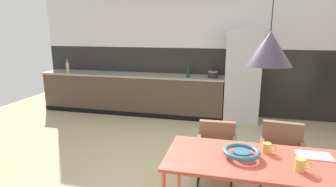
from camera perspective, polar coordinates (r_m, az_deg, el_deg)
The scene contains 16 objects.
ground_plane at distance 3.61m, azimuth 0.17°, elevation -18.18°, with size 9.69×9.69×0.00m, color tan.
back_wall_splashback_dark at distance 6.22m, azimuth 6.76°, elevation 2.60°, with size 7.45×0.12×1.47m, color black.
back_wall_panel_upper at distance 6.12m, azimuth 7.15°, elevation 16.23°, with size 7.45×0.12×1.47m, color silver.
kitchen_counter at distance 6.30m, azimuth -7.60°, elevation 0.04°, with size 4.14×0.63×0.90m.
refrigerator_column at distance 5.79m, azimuth 15.23°, elevation 3.54°, with size 0.68×0.60×1.89m, color #ADAFB2.
dining_table at distance 2.69m, azimuth 18.53°, elevation -13.79°, with size 1.70×0.76×0.74m.
armchair_near_window at distance 3.54m, azimuth 10.03°, elevation -10.32°, with size 0.50×0.48×0.73m.
armchair_corner_seat at distance 3.51m, azimuth 22.57°, elevation -10.58°, with size 0.53×0.51×0.81m.
fruit_bowl at distance 2.64m, azimuth 15.02°, elevation -11.75°, with size 0.34×0.34×0.08m.
open_book at distance 2.92m, azimuth 28.14°, elevation -11.35°, with size 0.30×0.19×0.02m.
mug_wide_latte at distance 2.80m, azimuth 19.95°, elevation -10.60°, with size 0.13×0.08×0.10m.
mug_short_terracotta at distance 2.57m, azimuth 25.86°, elevation -13.21°, with size 0.13×0.08×0.11m.
cooking_pot at distance 5.73m, azimuth 9.34°, elevation 3.91°, with size 0.21×0.21×0.16m.
bottle_vinegar_dark at distance 6.83m, azimuth -20.14°, elevation 5.19°, with size 0.07×0.07×0.29m.
bottle_oil_tall at distance 5.69m, azimuth 4.17°, elevation 4.56°, with size 0.07×0.07×0.30m.
pendant_lamp_over_table_near at distance 2.42m, azimuth 20.34°, elevation 8.75°, with size 0.38×0.38×1.30m.
Camera 1 is at (0.71, -2.99, 1.89)m, focal length 29.30 mm.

